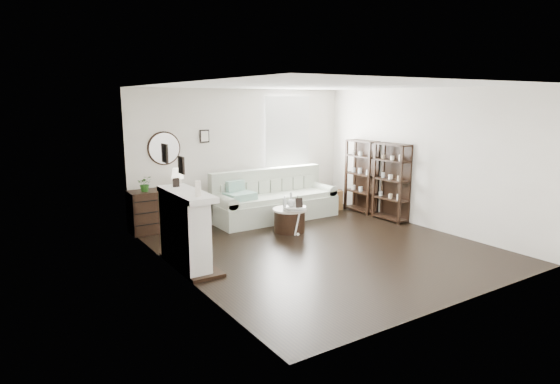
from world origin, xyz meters
TOP-DOWN VIEW (x-y plane):
  - room at (0.73, 2.70)m, footprint 5.50×5.50m
  - fireplace at (-2.32, 0.30)m, footprint 0.50×1.40m
  - shelf_unit_far at (2.33, 1.55)m, footprint 0.30×0.80m
  - shelf_unit_near at (2.33, 0.65)m, footprint 0.30×0.80m
  - sofa at (0.35, 2.08)m, footprint 2.65×0.92m
  - quilt at (-0.52, 1.95)m, footprint 0.60×0.51m
  - suitcase at (1.81, 2.08)m, footprint 0.70×0.42m
  - dresser at (-1.95, 2.47)m, footprint 1.20×0.51m
  - table_lamp at (-1.60, 2.47)m, footprint 0.31×0.31m
  - potted_plant at (-2.25, 2.42)m, footprint 0.32×0.29m
  - drum_table at (0.07, 1.06)m, footprint 0.64×0.64m
  - pedestal_table at (0.07, 0.89)m, footprint 0.43×0.43m
  - eiffel_drum at (0.14, 1.10)m, footprint 0.11×0.11m
  - bottle_drum at (-0.09, 0.98)m, footprint 0.06×0.06m
  - card_frame_drum at (0.02, 0.89)m, footprint 0.16×0.07m
  - eiffel_ped at (0.15, 0.91)m, footprint 0.11×0.11m
  - flask_ped at (-0.01, 0.90)m, footprint 0.15×0.15m
  - card_frame_ped at (0.09, 0.77)m, footprint 0.14×0.08m

SIDE VIEW (x-z plane):
  - suitcase at x=1.81m, z-range 0.00..0.44m
  - drum_table at x=0.07m, z-range 0.00..0.45m
  - sofa at x=0.35m, z-range -0.17..0.86m
  - dresser at x=-1.95m, z-range 0.00..0.80m
  - pedestal_table at x=0.07m, z-range 0.22..0.74m
  - eiffel_drum at x=0.14m, z-range 0.45..0.63m
  - fireplace at x=-2.32m, z-range -0.38..1.46m
  - card_frame_drum at x=0.02m, z-range 0.45..0.66m
  - bottle_drum at x=-0.09m, z-range 0.45..0.72m
  - quilt at x=-0.52m, z-range 0.53..0.67m
  - eiffel_ped at x=0.15m, z-range 0.52..0.70m
  - card_frame_ped at x=0.09m, z-range 0.52..0.70m
  - flask_ped at x=-0.01m, z-range 0.52..0.80m
  - shelf_unit_far at x=2.33m, z-range 0.00..1.60m
  - shelf_unit_near at x=2.33m, z-range 0.00..1.60m
  - potted_plant at x=-2.25m, z-range 0.80..1.10m
  - table_lamp at x=-1.60m, z-range 0.80..1.18m
  - room at x=0.73m, z-range -1.15..4.35m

